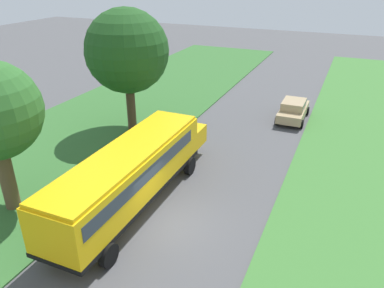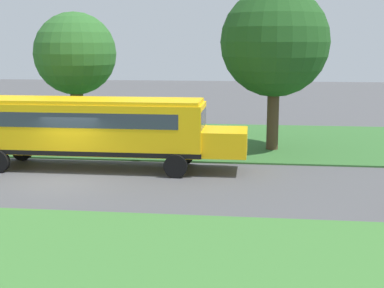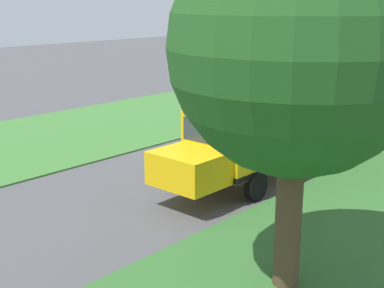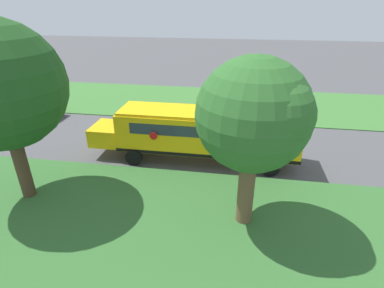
{
  "view_description": "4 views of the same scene",
  "coord_description": "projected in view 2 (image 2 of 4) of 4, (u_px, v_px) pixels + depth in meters",
  "views": [
    {
      "loc": [
        6.39,
        -12.4,
        10.67
      ],
      "look_at": [
        -1.25,
        5.24,
        1.54
      ],
      "focal_mm": 35.0,
      "sensor_mm": 36.0,
      "label": 1
    },
    {
      "loc": [
        20.57,
        7.82,
        5.58
      ],
      "look_at": [
        -1.53,
        5.19,
        1.38
      ],
      "focal_mm": 50.0,
      "sensor_mm": 36.0,
      "label": 2
    },
    {
      "loc": [
        -13.48,
        18.75,
        6.61
      ],
      "look_at": [
        -1.23,
        5.18,
        1.69
      ],
      "focal_mm": 50.0,
      "sensor_mm": 36.0,
      "label": 3
    },
    {
      "loc": [
        -18.47,
        -1.29,
        8.96
      ],
      "look_at": [
        -2.5,
        1.25,
        1.1
      ],
      "focal_mm": 28.0,
      "sensor_mm": 36.0,
      "label": 4
    }
  ],
  "objects": [
    {
      "name": "oak_tree_beside_bus",
      "position": [
        73.0,
        53.0,
        28.9
      ],
      "size": [
        4.43,
        4.43,
        7.25
      ],
      "color": "brown",
      "rests_on": "ground"
    },
    {
      "name": "oak_tree_roadside_mid",
      "position": [
        274.0,
        43.0,
        27.22
      ],
      "size": [
        5.58,
        5.58,
        8.43
      ],
      "color": "#4C3826",
      "rests_on": "ground"
    },
    {
      "name": "grass_verge",
      "position": [
        122.0,
        138.0,
        31.76
      ],
      "size": [
        12.0,
        80.0,
        0.08
      ],
      "primitive_type": "cube",
      "color": "#33662D",
      "rests_on": "ground"
    },
    {
      "name": "school_bus",
      "position": [
        93.0,
        126.0,
        23.86
      ],
      "size": [
        2.85,
        12.42,
        3.16
      ],
      "color": "yellow",
      "rests_on": "ground"
    },
    {
      "name": "ground_plane",
      "position": [
        63.0,
        181.0,
        22.01
      ],
      "size": [
        120.0,
        120.0,
        0.0
      ],
      "primitive_type": "plane",
      "color": "#4C4C4F"
    }
  ]
}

